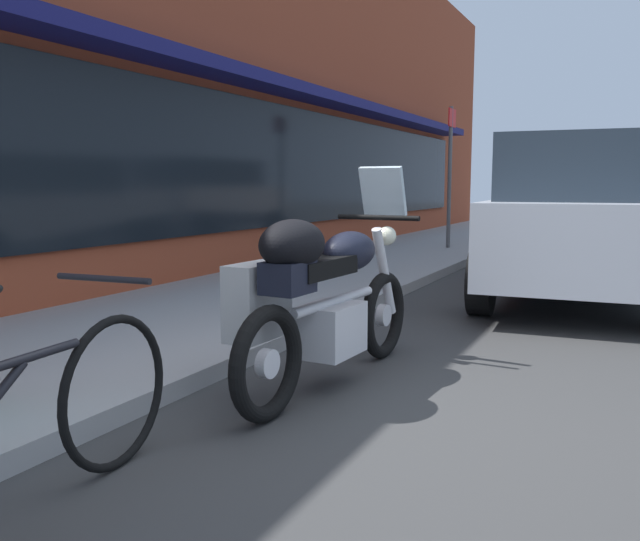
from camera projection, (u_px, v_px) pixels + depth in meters
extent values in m
plane|color=#343434|center=(403.00, 426.00, 3.50)|extent=(80.00, 80.00, 0.00)
cube|color=#984026|center=(310.00, 77.00, 11.11)|extent=(21.99, 0.35, 6.13)
cube|color=black|center=(321.00, 168.00, 11.21)|extent=(15.39, 0.06, 1.80)
cube|color=navy|center=(333.00, 101.00, 10.98)|extent=(15.39, 0.60, 0.16)
cube|color=#969696|center=(426.00, 248.00, 12.65)|extent=(30.00, 2.56, 0.12)
torus|color=black|center=(383.00, 315.00, 4.85)|extent=(0.64, 0.13, 0.64)
cylinder|color=silver|center=(383.00, 315.00, 4.85)|extent=(0.16, 0.07, 0.16)
torus|color=black|center=(267.00, 363.00, 3.54)|extent=(0.64, 0.13, 0.64)
cylinder|color=silver|center=(267.00, 363.00, 3.54)|extent=(0.16, 0.07, 0.16)
cube|color=silver|center=(331.00, 329.00, 4.14)|extent=(0.46, 0.33, 0.32)
cylinder|color=silver|center=(335.00, 301.00, 4.16)|extent=(0.99, 0.12, 0.06)
ellipsoid|color=black|center=(349.00, 251.00, 4.30)|extent=(0.54, 0.31, 0.26)
cube|color=black|center=(317.00, 267.00, 3.94)|extent=(0.61, 0.28, 0.11)
cube|color=black|center=(288.00, 277.00, 3.66)|extent=(0.29, 0.24, 0.18)
cylinder|color=silver|center=(384.00, 272.00, 4.80)|extent=(0.35, 0.09, 0.67)
cylinder|color=black|center=(378.00, 217.00, 4.65)|extent=(0.07, 0.62, 0.04)
cube|color=silver|center=(383.00, 192.00, 4.69)|extent=(0.17, 0.33, 0.35)
sphere|color=#EAEACC|center=(387.00, 236.00, 4.81)|extent=(0.14, 0.14, 0.14)
cube|color=#B2B2B2|center=(258.00, 301.00, 3.84)|extent=(0.45, 0.23, 0.44)
cube|color=black|center=(242.00, 299.00, 3.89)|extent=(0.37, 0.04, 0.03)
ellipsoid|color=black|center=(292.00, 244.00, 3.68)|extent=(0.50, 0.35, 0.28)
torus|color=black|center=(116.00, 392.00, 2.95)|extent=(0.70, 0.10, 0.70)
cylinder|color=black|center=(22.00, 359.00, 2.44)|extent=(0.57, 0.08, 0.04)
cylinder|color=black|center=(103.00, 279.00, 2.83)|extent=(0.07, 0.48, 0.03)
cube|color=#9EA3AD|center=(586.00, 233.00, 7.45)|extent=(4.75, 2.10, 0.78)
cube|color=#232D38|center=(589.00, 170.00, 7.10)|extent=(3.25, 1.79, 0.62)
cube|color=#383838|center=(586.00, 244.00, 9.57)|extent=(0.27, 1.82, 0.24)
cylinder|color=black|center=(516.00, 252.00, 9.24)|extent=(0.67, 0.26, 0.66)
cylinder|color=black|center=(482.00, 282.00, 6.43)|extent=(0.67, 0.26, 0.66)
cylinder|color=#59595B|center=(450.00, 178.00, 11.95)|extent=(0.07, 0.07, 2.53)
cube|color=red|center=(452.00, 118.00, 11.80)|extent=(0.44, 0.02, 0.32)
cube|color=#B7B7BC|center=(602.00, 212.00, 11.84)|extent=(4.62, 1.97, 0.89)
cube|color=#232D38|center=(603.00, 170.00, 11.50)|extent=(3.15, 1.70, 0.61)
cube|color=#383838|center=(611.00, 226.00, 13.83)|extent=(0.23, 1.81, 0.24)
cylinder|color=black|center=(561.00, 230.00, 13.63)|extent=(0.67, 0.24, 0.66)
cylinder|color=black|center=(533.00, 241.00, 11.00)|extent=(0.67, 0.24, 0.66)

